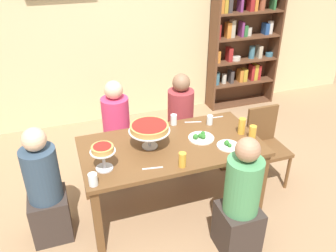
% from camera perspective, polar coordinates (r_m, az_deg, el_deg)
% --- Properties ---
extents(ground_plane, '(12.00, 12.00, 0.00)m').
position_cam_1_polar(ground_plane, '(3.78, 0.51, -12.58)').
color(ground_plane, '#9E7A56').
extents(rear_partition, '(8.00, 0.12, 2.80)m').
position_cam_1_polar(rear_partition, '(5.07, -8.06, 16.21)').
color(rear_partition, beige).
rests_on(rear_partition, ground_plane).
extents(dining_table, '(1.72, 0.89, 0.74)m').
position_cam_1_polar(dining_table, '(3.38, 0.55, -4.31)').
color(dining_table, brown).
rests_on(dining_table, ground_plane).
extents(bookshelf, '(1.10, 0.30, 2.21)m').
position_cam_1_polar(bookshelf, '(5.62, 12.38, 14.63)').
color(bookshelf, brown).
rests_on(bookshelf, ground_plane).
extents(diner_near_right, '(0.34, 0.34, 1.15)m').
position_cam_1_polar(diner_near_right, '(3.09, 11.74, -12.52)').
color(diner_near_right, '#382D28').
rests_on(diner_near_right, ground_plane).
extents(diner_far_left, '(0.34, 0.34, 1.15)m').
position_cam_1_polar(diner_far_left, '(4.01, -8.28, -1.51)').
color(diner_far_left, '#382D28').
rests_on(diner_far_left, ground_plane).
extents(diner_head_west, '(0.34, 0.34, 1.15)m').
position_cam_1_polar(diner_head_west, '(3.33, -19.32, -10.32)').
color(diner_head_west, '#382D28').
rests_on(diner_head_west, ground_plane).
extents(diner_far_right, '(0.34, 0.34, 1.15)m').
position_cam_1_polar(diner_far_right, '(4.15, 2.02, -0.07)').
color(diner_far_right, '#382D28').
rests_on(diner_far_right, ground_plane).
extents(chair_head_east, '(0.40, 0.40, 0.87)m').
position_cam_1_polar(chair_head_east, '(3.99, 15.53, -2.59)').
color(chair_head_east, brown).
rests_on(chair_head_east, ground_plane).
extents(deep_dish_pizza_stand, '(0.39, 0.39, 0.23)m').
position_cam_1_polar(deep_dish_pizza_stand, '(3.21, -3.07, -0.44)').
color(deep_dish_pizza_stand, silver).
rests_on(deep_dish_pizza_stand, dining_table).
extents(personal_pizza_stand, '(0.22, 0.22, 0.23)m').
position_cam_1_polar(personal_pizza_stand, '(2.96, -10.60, -4.15)').
color(personal_pizza_stand, silver).
rests_on(personal_pizza_stand, dining_table).
extents(salad_plate_near_diner, '(0.21, 0.21, 0.06)m').
position_cam_1_polar(salad_plate_near_diner, '(3.34, 9.74, -3.08)').
color(salad_plate_near_diner, white).
rests_on(salad_plate_near_diner, dining_table).
extents(salad_plate_far_diner, '(0.25, 0.25, 0.07)m').
position_cam_1_polar(salad_plate_far_diner, '(3.43, 5.38, -1.84)').
color(salad_plate_far_diner, white).
rests_on(salad_plate_far_diner, dining_table).
extents(beer_glass_amber_tall, '(0.07, 0.07, 0.14)m').
position_cam_1_polar(beer_glass_amber_tall, '(3.49, 13.63, -1.03)').
color(beer_glass_amber_tall, gold).
rests_on(beer_glass_amber_tall, dining_table).
extents(beer_glass_amber_short, '(0.07, 0.07, 0.14)m').
position_cam_1_polar(beer_glass_amber_short, '(3.00, 2.36, -5.53)').
color(beer_glass_amber_short, gold).
rests_on(beer_glass_amber_short, dining_table).
extents(beer_glass_amber_spare, '(0.07, 0.07, 0.17)m').
position_cam_1_polar(beer_glass_amber_spare, '(3.55, 11.95, -0.01)').
color(beer_glass_amber_spare, gold).
rests_on(beer_glass_amber_spare, dining_table).
extents(water_glass_clear_near, '(0.07, 0.07, 0.11)m').
position_cam_1_polar(water_glass_clear_near, '(3.65, 0.94, 1.05)').
color(water_glass_clear_near, white).
rests_on(water_glass_clear_near, dining_table).
extents(water_glass_clear_far, '(0.07, 0.07, 0.10)m').
position_cam_1_polar(water_glass_clear_far, '(2.87, -12.15, -8.53)').
color(water_glass_clear_far, white).
rests_on(water_glass_clear_far, dining_table).
extents(water_glass_clear_spare, '(0.06, 0.06, 0.10)m').
position_cam_1_polar(water_glass_clear_spare, '(3.68, 6.83, 0.99)').
color(water_glass_clear_spare, white).
rests_on(water_glass_clear_spare, dining_table).
extents(cutlery_fork_near, '(0.18, 0.06, 0.00)m').
position_cam_1_polar(cutlery_fork_near, '(3.72, 4.10, 0.66)').
color(cutlery_fork_near, silver).
rests_on(cutlery_fork_near, dining_table).
extents(cutlery_knife_near, '(0.18, 0.02, 0.00)m').
position_cam_1_polar(cutlery_knife_near, '(3.84, 7.73, 1.40)').
color(cutlery_knife_near, silver).
rests_on(cutlery_knife_near, dining_table).
extents(cutlery_fork_far, '(0.18, 0.04, 0.00)m').
position_cam_1_polar(cutlery_fork_far, '(3.02, -2.53, -6.88)').
color(cutlery_fork_far, silver).
rests_on(cutlery_fork_far, dining_table).
extents(cutlery_knife_far, '(0.18, 0.03, 0.00)m').
position_cam_1_polar(cutlery_knife_far, '(3.57, -3.91, -0.70)').
color(cutlery_knife_far, silver).
rests_on(cutlery_knife_far, dining_table).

